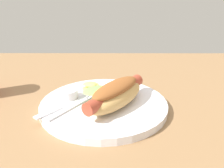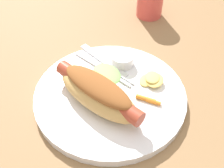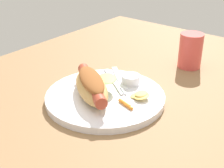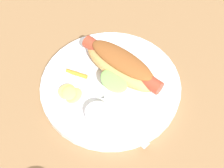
# 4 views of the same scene
# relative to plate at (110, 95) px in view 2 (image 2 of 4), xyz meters

# --- Properties ---
(ground_plane) EXTENTS (1.20, 0.90, 0.02)m
(ground_plane) POSITION_rel_plate_xyz_m (0.02, -0.02, -0.02)
(ground_plane) COLOR olive
(plate) EXTENTS (0.28, 0.28, 0.02)m
(plate) POSITION_rel_plate_xyz_m (0.00, 0.00, 0.00)
(plate) COLOR white
(plate) RESTS_ON ground_plane
(hot_dog) EXTENTS (0.15, 0.17, 0.05)m
(hot_dog) POSITION_rel_plate_xyz_m (-0.03, 0.02, 0.04)
(hot_dog) COLOR tan
(hot_dog) RESTS_ON plate
(sauce_ramekin) EXTENTS (0.05, 0.05, 0.02)m
(sauce_ramekin) POSITION_rel_plate_xyz_m (0.08, -0.01, 0.02)
(sauce_ramekin) COLOR white
(sauce_ramekin) RESTS_ON plate
(fork) EXTENTS (0.09, 0.13, 0.00)m
(fork) POSITION_rel_plate_xyz_m (0.06, 0.02, 0.01)
(fork) COLOR silver
(fork) RESTS_ON plate
(knife) EXTENTS (0.10, 0.11, 0.00)m
(knife) POSITION_rel_plate_xyz_m (0.09, 0.02, 0.01)
(knife) COLOR silver
(knife) RESTS_ON plate
(chips_pile) EXTENTS (0.05, 0.05, 0.01)m
(chips_pile) POSITION_rel_plate_xyz_m (0.04, -0.07, 0.01)
(chips_pile) COLOR #E5C865
(chips_pile) RESTS_ON plate
(carrot_garnish) EXTENTS (0.02, 0.05, 0.01)m
(carrot_garnish) POSITION_rel_plate_xyz_m (-0.01, -0.07, 0.01)
(carrot_garnish) COLOR orange
(carrot_garnish) RESTS_ON plate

